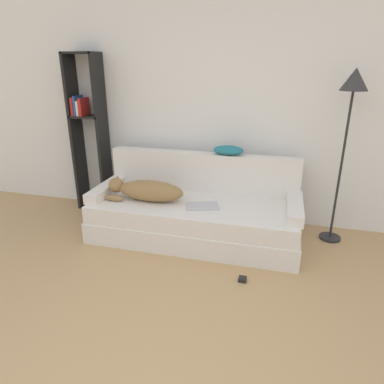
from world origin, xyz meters
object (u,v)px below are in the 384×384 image
Objects in this scene: dog at (147,190)px; power_adapter at (242,279)px; bookshelf at (88,127)px; couch at (194,220)px; laptop at (202,206)px; throw_pillow at (228,150)px; floor_lamp at (352,99)px.

dog reaches higher than power_adapter.
bookshelf is (-0.96, 0.56, 0.53)m from dog.
dog is (-0.51, -0.07, 0.32)m from couch.
throw_pillow is (0.17, 0.49, 0.48)m from laptop.
dog is 0.63m from laptop.
bookshelf is at bearing 177.11° from floor_lamp.
floor_lamp is at bearing 11.95° from dog.
laptop is (0.11, -0.10, 0.22)m from couch.
dog is at bearing 151.45° from power_adapter.
laptop reaches higher than power_adapter.
throw_pillow reaches higher than dog.
throw_pillow is at bearing 30.26° from dog.
dog is 0.44× the size of bookshelf.
floor_lamp is (1.94, 0.41, 0.95)m from dog.
dog reaches higher than couch.
bookshelf is 2.93m from floor_lamp.
laptop is 0.19× the size of bookshelf.
floor_lamp reaches higher than dog.
bookshelf is at bearing 141.67° from laptop.
bookshelf is 27.75× the size of power_adapter.
couch is 1.76m from bookshelf.
couch is at bearing -166.62° from floor_lamp.
couch is at bearing -18.33° from bookshelf.
dog is at bearing -168.05° from floor_lamp.
couch is 1.25× the size of floor_lamp.
dog is 2.52× the size of throw_pillow.
bookshelf is at bearing 149.98° from dog.
dog is 2.19m from floor_lamp.
floor_lamp is at bearing -2.89° from bookshelf.
floor_lamp is at bearing -2.45° from throw_pillow.
power_adapter is at bearing -47.94° from couch.
couch is at bearing 132.06° from power_adapter.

